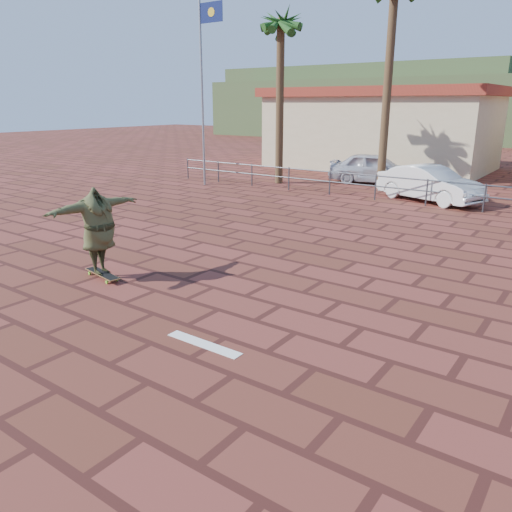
% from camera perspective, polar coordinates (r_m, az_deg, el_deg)
% --- Properties ---
extents(ground, '(120.00, 120.00, 0.00)m').
position_cam_1_polar(ground, '(9.31, -4.32, -6.13)').
color(ground, maroon).
rests_on(ground, ground).
extents(paint_stripe, '(1.40, 0.22, 0.01)m').
position_cam_1_polar(paint_stripe, '(8.08, -5.98, -9.97)').
color(paint_stripe, white).
rests_on(paint_stripe, ground).
extents(guardrail, '(24.06, 0.06, 1.00)m').
position_cam_1_polar(guardrail, '(19.57, 18.97, 7.40)').
color(guardrail, '#47494F').
rests_on(guardrail, ground).
extents(flagpole, '(1.30, 0.10, 8.00)m').
position_cam_1_polar(flagpole, '(23.36, -5.98, 19.39)').
color(flagpole, gray).
rests_on(flagpole, ground).
extents(palm_far_left, '(2.40, 2.40, 8.25)m').
position_cam_1_polar(palm_far_left, '(24.11, 2.86, 24.62)').
color(palm_far_left, brown).
rests_on(palm_far_left, ground).
extents(building_west, '(12.60, 7.60, 4.50)m').
position_cam_1_polar(building_west, '(30.80, 14.08, 14.02)').
color(building_west, beige).
rests_on(building_west, ground).
extents(hill_back, '(35.00, 14.00, 8.00)m').
position_cam_1_polar(hill_back, '(68.32, 12.48, 16.99)').
color(hill_back, '#384C28').
rests_on(hill_back, ground).
extents(longboard, '(1.18, 0.46, 0.11)m').
position_cam_1_polar(longboard, '(11.40, -17.13, -1.96)').
color(longboard, olive).
rests_on(longboard, ground).
extents(skateboarder, '(0.64, 2.32, 1.88)m').
position_cam_1_polar(skateboarder, '(11.13, -17.56, 2.72)').
color(skateboarder, '#454827').
rests_on(skateboarder, longboard).
extents(car_silver, '(4.50, 2.71, 1.43)m').
position_cam_1_polar(car_silver, '(24.54, 13.41, 9.74)').
color(car_silver, silver).
rests_on(car_silver, ground).
extents(car_white, '(4.39, 2.77, 1.37)m').
position_cam_1_polar(car_white, '(20.57, 19.24, 7.81)').
color(car_white, silver).
rests_on(car_white, ground).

